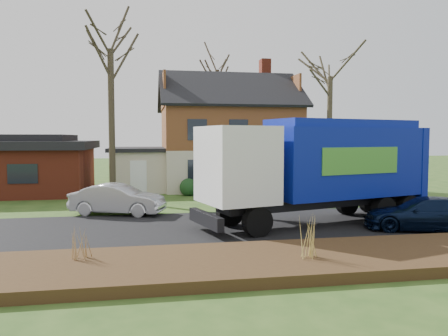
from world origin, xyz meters
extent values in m
plane|color=#284918|center=(0.00, 0.00, 0.00)|extent=(120.00, 120.00, 0.00)
cube|color=black|center=(0.00, 0.00, 0.01)|extent=(80.00, 7.00, 0.02)
cube|color=#301D10|center=(0.00, -5.30, 0.15)|extent=(80.00, 3.50, 0.30)
cube|color=beige|center=(2.00, 14.00, 1.35)|extent=(9.00, 7.50, 2.70)
cube|color=brown|center=(2.00, 14.00, 4.10)|extent=(9.00, 7.50, 2.80)
cube|color=maroon|center=(5.00, 15.00, 8.46)|extent=(0.70, 0.90, 1.60)
cube|color=beige|center=(-4.20, 13.50, 1.30)|extent=(3.50, 5.50, 2.60)
cube|color=black|center=(-4.20, 13.50, 2.72)|extent=(3.90, 5.90, 0.24)
cube|color=maroon|center=(-12.00, 13.00, 1.40)|extent=(9.00, 7.50, 2.80)
cube|color=black|center=(-12.00, 13.00, 3.05)|extent=(9.80, 8.20, 0.50)
cube|color=black|center=(-12.00, 13.00, 3.50)|extent=(7.00, 6.00, 0.40)
cylinder|color=black|center=(0.12, -1.77, 0.54)|extent=(1.15, 0.64, 1.09)
cylinder|color=black|center=(-0.45, 0.35, 0.54)|extent=(1.15, 0.64, 1.09)
cylinder|color=black|center=(5.88, -0.21, 0.54)|extent=(1.15, 0.64, 1.09)
cylinder|color=black|center=(5.31, 1.91, 0.54)|extent=(1.15, 0.64, 1.09)
cylinder|color=black|center=(7.20, 0.15, 0.54)|extent=(1.15, 0.64, 1.09)
cylinder|color=black|center=(6.62, 2.27, 0.54)|extent=(1.15, 0.64, 1.09)
cube|color=black|center=(3.37, 0.25, 0.89)|extent=(9.02, 3.57, 0.37)
cube|color=white|center=(-0.42, -0.78, 2.51)|extent=(3.01, 3.16, 2.83)
cube|color=black|center=(-1.53, -1.08, 2.67)|extent=(0.68, 2.25, 0.94)
cube|color=black|center=(-1.63, -1.11, 0.58)|extent=(0.94, 2.59, 0.47)
cube|color=navy|center=(4.33, 0.51, 2.51)|extent=(7.05, 4.25, 2.83)
cube|color=navy|center=(4.33, 0.51, 4.08)|extent=(6.67, 3.87, 0.31)
cube|color=navy|center=(7.62, 1.40, 2.41)|extent=(1.05, 2.67, 3.04)
cube|color=green|center=(4.53, -0.81, 2.62)|extent=(3.65, 1.03, 1.05)
cube|color=green|center=(3.83, 1.75, 2.62)|extent=(3.65, 1.03, 1.05)
imported|color=#B7BABF|center=(-5.02, 3.75, 0.70)|extent=(4.49, 2.75, 1.40)
imported|color=black|center=(6.62, -1.82, 0.63)|extent=(4.72, 3.23, 1.27)
cylinder|color=#3B3323|center=(-5.57, 8.37, 4.18)|extent=(0.35, 0.35, 8.35)
cylinder|color=#443C29|center=(7.83, 9.76, 3.68)|extent=(0.34, 0.34, 7.35)
cylinder|color=#3D3125|center=(2.37, 20.75, 4.65)|extent=(0.35, 0.35, 9.30)
cone|color=olive|center=(-5.44, -4.62, 0.75)|extent=(0.04, 0.04, 0.90)
cone|color=olive|center=(-5.59, -4.62, 0.75)|extent=(0.04, 0.04, 0.90)
cone|color=olive|center=(-5.30, -4.62, 0.75)|extent=(0.04, 0.04, 0.90)
cone|color=olive|center=(-5.44, -4.50, 0.75)|extent=(0.04, 0.04, 0.90)
cone|color=olive|center=(-5.44, -4.74, 0.75)|extent=(0.04, 0.04, 0.90)
cone|color=#AC934C|center=(0.51, -5.63, 0.84)|extent=(0.05, 0.05, 1.09)
cone|color=#AC934C|center=(0.34, -5.63, 0.84)|extent=(0.05, 0.05, 1.09)
cone|color=#AC934C|center=(0.68, -5.63, 0.84)|extent=(0.05, 0.05, 1.09)
cone|color=#AC934C|center=(0.51, -5.49, 0.84)|extent=(0.05, 0.05, 1.09)
cone|color=#AC934C|center=(0.51, -5.76, 0.84)|extent=(0.05, 0.05, 1.09)
camera|label=1|loc=(-3.72, -16.55, 3.52)|focal=35.00mm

